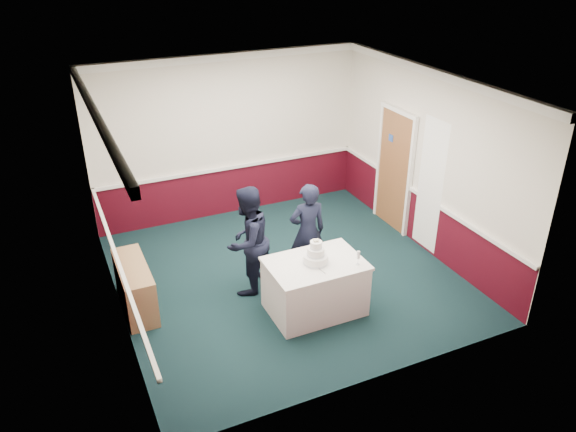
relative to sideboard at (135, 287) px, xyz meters
name	(u,v)px	position (x,y,z in m)	size (l,w,h in m)	color
ground	(286,276)	(2.28, -0.13, -0.35)	(5.00, 5.00, 0.00)	#102928
room_shell	(274,144)	(2.36, 0.48, 1.62)	(5.00, 5.00, 3.00)	silver
sideboard	(135,287)	(0.00, 0.00, 0.00)	(0.41, 1.20, 0.70)	#9B6E4B
cake_table	(315,286)	(2.28, -1.11, 0.05)	(1.32, 0.92, 0.79)	white
wedding_cake	(316,256)	(2.28, -1.11, 0.55)	(0.35, 0.35, 0.36)	white
cake_knife	(320,270)	(2.25, -1.31, 0.44)	(0.01, 0.22, 0.01)	silver
champagne_flute	(358,256)	(2.78, -1.39, 0.58)	(0.05, 0.05, 0.21)	silver
person_man	(247,241)	(1.62, -0.24, 0.48)	(0.81, 0.63, 1.67)	black
person_woman	(307,232)	(2.57, -0.27, 0.44)	(0.57, 0.38, 1.57)	black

